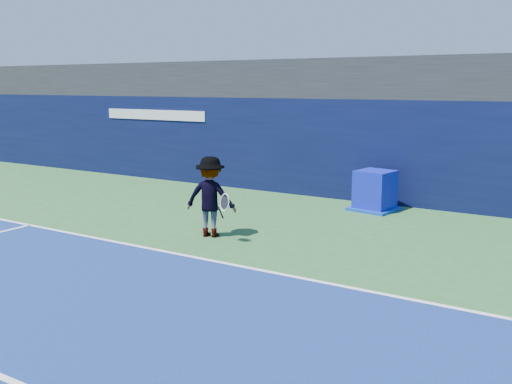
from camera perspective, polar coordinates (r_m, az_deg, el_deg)
ground at (r=9.62m, az=-17.90°, el=-10.69°), size 80.00×80.00×0.00m
baseline at (r=11.66m, az=-6.64°, el=-6.41°), size 24.00×0.10×0.01m
stadium_band at (r=18.58m, az=9.78°, el=11.09°), size 36.00×3.00×1.20m
back_wall_assembly at (r=17.76m, az=8.35°, el=4.37°), size 36.00×1.03×3.00m
equipment_cart at (r=16.05m, az=11.80°, el=-0.01°), size 1.33×1.33×1.10m
tennis_player at (r=12.96m, az=-4.56°, el=-0.48°), size 1.42×0.96×1.84m
tennis_ball at (r=14.83m, az=-5.69°, el=0.33°), size 0.07×0.07×0.07m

